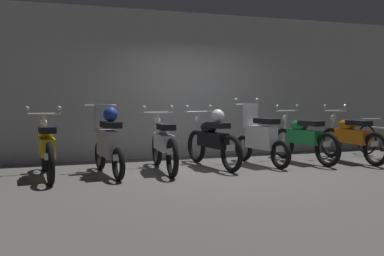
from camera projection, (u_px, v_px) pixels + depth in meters
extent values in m
plane|color=#565451|center=(223.00, 171.00, 7.55)|extent=(80.00, 80.00, 0.00)
cube|color=#9EA0A3|center=(185.00, 85.00, 9.46)|extent=(16.00, 0.30, 3.13)
torus|color=black|center=(44.00, 153.00, 7.51)|extent=(0.13, 0.65, 0.65)
torus|color=black|center=(50.00, 164.00, 6.32)|extent=(0.13, 0.65, 0.65)
cube|color=gold|center=(47.00, 146.00, 6.90)|extent=(0.28, 0.84, 0.28)
ellipsoid|color=gold|center=(46.00, 132.00, 7.03)|extent=(0.29, 0.46, 0.22)
cube|color=black|center=(47.00, 130.00, 6.72)|extent=(0.27, 0.53, 0.10)
cylinder|color=#B7BABF|center=(44.00, 114.00, 7.37)|extent=(0.56, 0.07, 0.04)
sphere|color=#B7BABF|center=(27.00, 108.00, 7.26)|extent=(0.07, 0.07, 0.07)
sphere|color=#B7BABF|center=(59.00, 108.00, 7.46)|extent=(0.07, 0.07, 0.07)
cylinder|color=#B7BABF|center=(44.00, 135.00, 7.44)|extent=(0.07, 0.16, 0.65)
sphere|color=silver|center=(44.00, 122.00, 7.43)|extent=(0.12, 0.12, 0.12)
cube|color=white|center=(50.00, 157.00, 6.33)|extent=(0.16, 0.02, 0.10)
torus|color=black|center=(100.00, 155.00, 7.69)|extent=(0.15, 0.54, 0.53)
torus|color=black|center=(118.00, 164.00, 6.66)|extent=(0.15, 0.54, 0.53)
cube|color=#9EA0A8|center=(108.00, 143.00, 7.16)|extent=(0.31, 0.76, 0.44)
cube|color=#9EA0A8|center=(103.00, 118.00, 7.44)|extent=(0.29, 0.15, 0.48)
cube|color=black|center=(111.00, 125.00, 6.99)|extent=(0.30, 0.55, 0.10)
cylinder|color=#B7BABF|center=(101.00, 106.00, 7.54)|extent=(0.56, 0.10, 0.04)
cylinder|color=#B7BABF|center=(100.00, 132.00, 7.62)|extent=(0.07, 0.15, 0.85)
sphere|color=silver|center=(100.00, 114.00, 7.60)|extent=(0.12, 0.12, 0.12)
cube|color=white|center=(118.00, 158.00, 6.67)|extent=(0.16, 0.03, 0.10)
sphere|color=#1E389E|center=(111.00, 114.00, 6.98)|extent=(0.24, 0.24, 0.24)
torus|color=black|center=(157.00, 149.00, 8.17)|extent=(0.13, 0.65, 0.65)
torus|color=black|center=(172.00, 158.00, 6.93)|extent=(0.13, 0.65, 0.65)
cube|color=silver|center=(164.00, 142.00, 7.54)|extent=(0.27, 0.84, 0.28)
ellipsoid|color=silver|center=(162.00, 129.00, 7.67)|extent=(0.29, 0.45, 0.22)
cube|color=black|center=(166.00, 127.00, 7.34)|extent=(0.27, 0.53, 0.10)
cylinder|color=#B7BABF|center=(158.00, 113.00, 8.03)|extent=(0.56, 0.07, 0.04)
sphere|color=#B7BABF|center=(144.00, 107.00, 7.95)|extent=(0.07, 0.07, 0.07)
sphere|color=#B7BABF|center=(171.00, 107.00, 8.09)|extent=(0.07, 0.07, 0.07)
cylinder|color=#B7BABF|center=(157.00, 132.00, 8.10)|extent=(0.07, 0.16, 0.65)
sphere|color=silver|center=(157.00, 120.00, 8.09)|extent=(0.12, 0.12, 0.12)
cube|color=white|center=(172.00, 151.00, 6.94)|extent=(0.16, 0.02, 0.10)
torus|color=black|center=(196.00, 146.00, 8.57)|extent=(0.18, 0.66, 0.65)
torus|color=black|center=(231.00, 154.00, 7.42)|extent=(0.18, 0.66, 0.65)
cube|color=black|center=(213.00, 140.00, 7.98)|extent=(0.34, 0.86, 0.28)
ellipsoid|color=black|center=(209.00, 127.00, 8.10)|extent=(0.32, 0.47, 0.22)
cube|color=black|center=(218.00, 125.00, 7.80)|extent=(0.31, 0.55, 0.10)
cylinder|color=#B7BABF|center=(199.00, 112.00, 8.43)|extent=(0.56, 0.12, 0.04)
sphere|color=#B7BABF|center=(187.00, 107.00, 8.31)|extent=(0.07, 0.07, 0.07)
sphere|color=#B7BABF|center=(210.00, 107.00, 8.54)|extent=(0.07, 0.07, 0.07)
cylinder|color=#B7BABF|center=(198.00, 130.00, 8.50)|extent=(0.08, 0.17, 0.65)
sphere|color=silver|center=(198.00, 119.00, 8.49)|extent=(0.12, 0.12, 0.12)
cube|color=white|center=(231.00, 148.00, 7.44)|extent=(0.16, 0.04, 0.10)
sphere|color=silver|center=(218.00, 116.00, 7.79)|extent=(0.24, 0.24, 0.24)
torus|color=black|center=(243.00, 148.00, 8.76)|extent=(0.18, 0.54, 0.53)
torus|color=black|center=(281.00, 155.00, 7.76)|extent=(0.18, 0.54, 0.53)
cube|color=silver|center=(261.00, 137.00, 8.24)|extent=(0.34, 0.76, 0.44)
cube|color=silver|center=(250.00, 116.00, 8.51)|extent=(0.30, 0.17, 0.48)
cube|color=black|center=(267.00, 121.00, 8.08)|extent=(0.33, 0.55, 0.10)
cylinder|color=#B7BABF|center=(246.00, 105.00, 8.62)|extent=(0.56, 0.13, 0.04)
sphere|color=#B7BABF|center=(236.00, 100.00, 8.49)|extent=(0.07, 0.07, 0.07)
sphere|color=#B7BABF|center=(257.00, 100.00, 8.74)|extent=(0.07, 0.07, 0.07)
cylinder|color=#B7BABF|center=(245.00, 128.00, 8.69)|extent=(0.08, 0.16, 0.85)
sphere|color=silver|center=(245.00, 112.00, 8.67)|extent=(0.12, 0.12, 0.12)
cube|color=white|center=(280.00, 149.00, 7.77)|extent=(0.16, 0.04, 0.10)
torus|color=black|center=(283.00, 143.00, 9.17)|extent=(0.18, 0.66, 0.65)
torus|color=black|center=(328.00, 150.00, 8.01)|extent=(0.18, 0.66, 0.65)
cube|color=#197238|center=(304.00, 137.00, 8.57)|extent=(0.33, 0.85, 0.28)
ellipsoid|color=#197238|center=(299.00, 125.00, 8.70)|extent=(0.32, 0.47, 0.22)
cube|color=black|center=(311.00, 123.00, 8.39)|extent=(0.31, 0.55, 0.10)
cylinder|color=#B7BABF|center=(287.00, 111.00, 9.03)|extent=(0.56, 0.11, 0.04)
sphere|color=#B7BABF|center=(277.00, 106.00, 8.90)|extent=(0.07, 0.07, 0.07)
sphere|color=#B7BABF|center=(297.00, 106.00, 9.13)|extent=(0.07, 0.07, 0.07)
cylinder|color=#B7BABF|center=(285.00, 128.00, 9.10)|extent=(0.08, 0.17, 0.65)
sphere|color=silver|center=(285.00, 118.00, 9.08)|extent=(0.12, 0.12, 0.12)
cube|color=white|center=(327.00, 144.00, 8.02)|extent=(0.16, 0.03, 0.10)
torus|color=black|center=(331.00, 142.00, 9.30)|extent=(0.11, 0.65, 0.65)
torus|color=black|center=(376.00, 149.00, 8.09)|extent=(0.11, 0.65, 0.65)
cube|color=orange|center=(352.00, 136.00, 8.68)|extent=(0.24, 0.84, 0.28)
ellipsoid|color=orange|center=(347.00, 125.00, 8.81)|extent=(0.27, 0.45, 0.22)
cube|color=black|center=(359.00, 123.00, 8.49)|extent=(0.25, 0.53, 0.10)
cylinder|color=#B7BABF|center=(335.00, 111.00, 9.16)|extent=(0.56, 0.05, 0.04)
sphere|color=#B7BABF|center=(325.00, 106.00, 9.06)|extent=(0.07, 0.07, 0.07)
sphere|color=#B7BABF|center=(345.00, 106.00, 9.24)|extent=(0.07, 0.07, 0.07)
cylinder|color=#B7BABF|center=(333.00, 128.00, 9.23)|extent=(0.06, 0.16, 0.65)
sphere|color=silver|center=(333.00, 118.00, 9.22)|extent=(0.12, 0.12, 0.12)
cube|color=white|center=(375.00, 144.00, 8.10)|extent=(0.16, 0.02, 0.10)
torus|color=black|center=(367.00, 140.00, 9.78)|extent=(0.09, 0.68, 0.68)
cylinder|color=silver|center=(383.00, 128.00, 9.25)|extent=(0.09, 0.68, 0.04)
cylinder|color=#B7BABF|center=(371.00, 119.00, 9.62)|extent=(0.50, 0.07, 0.03)
cylinder|color=black|center=(384.00, 149.00, 9.23)|extent=(0.13, 0.11, 0.10)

